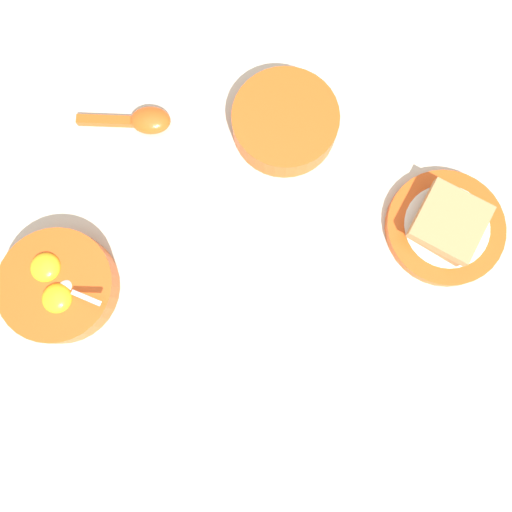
{
  "coord_description": "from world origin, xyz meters",
  "views": [
    {
      "loc": [
        -0.13,
        -0.09,
        0.73
      ],
      "look_at": [
        -0.02,
        -0.02,
        0.02
      ],
      "focal_mm": 35.0,
      "sensor_mm": 36.0,
      "label": 1
    }
  ],
  "objects_px": {
    "toast_sandwich": "(450,223)",
    "toast_plate": "(445,228)",
    "congee_bowl": "(285,122)",
    "soup_spoon": "(143,120)",
    "egg_bowl": "(59,286)"
  },
  "relations": [
    {
      "from": "toast_sandwich",
      "to": "toast_plate",
      "type": "bearing_deg",
      "value": -64.02
    },
    {
      "from": "toast_plate",
      "to": "congee_bowl",
      "type": "distance_m",
      "value": 0.29
    },
    {
      "from": "toast_sandwich",
      "to": "soup_spoon",
      "type": "relative_size",
      "value": 0.73
    },
    {
      "from": "soup_spoon",
      "to": "toast_plate",
      "type": "bearing_deg",
      "value": -76.26
    },
    {
      "from": "egg_bowl",
      "to": "toast_plate",
      "type": "xyz_separation_m",
      "value": [
        0.39,
        -0.42,
        -0.02
      ]
    },
    {
      "from": "toast_plate",
      "to": "soup_spoon",
      "type": "bearing_deg",
      "value": 103.74
    },
    {
      "from": "toast_plate",
      "to": "soup_spoon",
      "type": "distance_m",
      "value": 0.49
    },
    {
      "from": "congee_bowl",
      "to": "toast_plate",
      "type": "bearing_deg",
      "value": -90.12
    },
    {
      "from": "toast_plate",
      "to": "toast_sandwich",
      "type": "height_order",
      "value": "toast_sandwich"
    },
    {
      "from": "toast_sandwich",
      "to": "congee_bowl",
      "type": "height_order",
      "value": "toast_sandwich"
    },
    {
      "from": "toast_sandwich",
      "to": "soup_spoon",
      "type": "distance_m",
      "value": 0.49
    },
    {
      "from": "toast_plate",
      "to": "soup_spoon",
      "type": "xyz_separation_m",
      "value": [
        -0.12,
        0.47,
        0.0
      ]
    },
    {
      "from": "egg_bowl",
      "to": "soup_spoon",
      "type": "height_order",
      "value": "egg_bowl"
    },
    {
      "from": "egg_bowl",
      "to": "soup_spoon",
      "type": "bearing_deg",
      "value": 11.64
    },
    {
      "from": "soup_spoon",
      "to": "congee_bowl",
      "type": "height_order",
      "value": "congee_bowl"
    }
  ]
}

